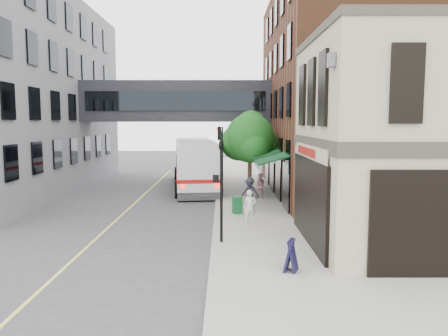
{
  "coord_description": "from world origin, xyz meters",
  "views": [
    {
      "loc": [
        0.48,
        -15.32,
        5.01
      ],
      "look_at": [
        0.51,
        4.72,
        2.88
      ],
      "focal_mm": 35.0,
      "sensor_mm": 36.0,
      "label": 1
    }
  ],
  "objects_px": {
    "bus": "(195,162)",
    "sandwich_board": "(291,255)",
    "newspaper_box": "(237,205)",
    "pedestrian_b": "(261,186)",
    "pedestrian_a": "(250,207)",
    "pedestrian_c": "(250,192)"
  },
  "relations": [
    {
      "from": "bus",
      "to": "pedestrian_c",
      "type": "xyz_separation_m",
      "value": [
        3.69,
        -8.74,
        -0.96
      ]
    },
    {
      "from": "bus",
      "to": "pedestrian_b",
      "type": "distance_m",
      "value": 7.65
    },
    {
      "from": "bus",
      "to": "newspaper_box",
      "type": "relative_size",
      "value": 14.59
    },
    {
      "from": "bus",
      "to": "sandwich_board",
      "type": "relative_size",
      "value": 12.6
    },
    {
      "from": "pedestrian_a",
      "to": "pedestrian_b",
      "type": "relative_size",
      "value": 0.99
    },
    {
      "from": "newspaper_box",
      "to": "bus",
      "type": "bearing_deg",
      "value": 84.72
    },
    {
      "from": "bus",
      "to": "pedestrian_c",
      "type": "height_order",
      "value": "bus"
    },
    {
      "from": "pedestrian_a",
      "to": "newspaper_box",
      "type": "bearing_deg",
      "value": 98.5
    },
    {
      "from": "bus",
      "to": "newspaper_box",
      "type": "distance_m",
      "value": 10.97
    },
    {
      "from": "bus",
      "to": "pedestrian_a",
      "type": "height_order",
      "value": "bus"
    },
    {
      "from": "pedestrian_a",
      "to": "pedestrian_b",
      "type": "xyz_separation_m",
      "value": [
        1.08,
        6.69,
        0.01
      ]
    },
    {
      "from": "pedestrian_a",
      "to": "sandwich_board",
      "type": "bearing_deg",
      "value": -86.99
    },
    {
      "from": "sandwich_board",
      "to": "newspaper_box",
      "type": "bearing_deg",
      "value": 119.19
    },
    {
      "from": "bus",
      "to": "newspaper_box",
      "type": "xyz_separation_m",
      "value": [
        2.92,
        -10.49,
        -1.36
      ]
    },
    {
      "from": "bus",
      "to": "sandwich_board",
      "type": "xyz_separation_m",
      "value": [
        4.39,
        -19.49,
        -1.29
      ]
    },
    {
      "from": "pedestrian_b",
      "to": "pedestrian_c",
      "type": "height_order",
      "value": "pedestrian_c"
    },
    {
      "from": "pedestrian_b",
      "to": "sandwich_board",
      "type": "relative_size",
      "value": 1.55
    },
    {
      "from": "bus",
      "to": "pedestrian_b",
      "type": "height_order",
      "value": "bus"
    },
    {
      "from": "newspaper_box",
      "to": "pedestrian_b",
      "type": "bearing_deg",
      "value": 48.95
    },
    {
      "from": "pedestrian_a",
      "to": "sandwich_board",
      "type": "distance_m",
      "value": 6.79
    },
    {
      "from": "pedestrian_a",
      "to": "bus",
      "type": "bearing_deg",
      "value": 100.33
    },
    {
      "from": "pedestrian_a",
      "to": "pedestrian_c",
      "type": "bearing_deg",
      "value": 81.84
    }
  ]
}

